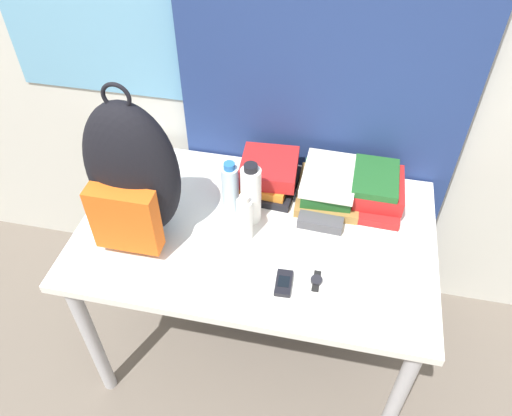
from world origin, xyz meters
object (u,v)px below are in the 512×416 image
(book_stack_right, at_px, (376,189))
(sports_bottle, at_px, (251,194))
(water_bottle, at_px, (230,188))
(backpack, at_px, (132,176))
(sunscreen_bottle, at_px, (245,218))
(cell_phone, at_px, (284,283))
(wristwatch, at_px, (316,281))
(book_stack_left, at_px, (269,174))
(sunglasses_case, at_px, (320,223))
(book_stack_center, at_px, (328,185))

(book_stack_right, distance_m, sports_bottle, 0.45)
(water_bottle, xyz_separation_m, sports_bottle, (0.08, -0.03, 0.02))
(backpack, distance_m, sunscreen_bottle, 0.37)
(cell_phone, bearing_deg, sunscreen_bottle, 132.99)
(book_stack_right, height_order, sunscreen_bottle, sunscreen_bottle)
(sports_bottle, relative_size, cell_phone, 2.46)
(book_stack_right, relative_size, sports_bottle, 1.15)
(backpack, xyz_separation_m, wristwatch, (0.59, -0.09, -0.23))
(sunscreen_bottle, bearing_deg, book_stack_left, 83.54)
(sunglasses_case, bearing_deg, sunscreen_bottle, -157.72)
(backpack, height_order, sunglasses_case, backpack)
(book_stack_center, relative_size, book_stack_right, 0.99)
(book_stack_center, distance_m, sunglasses_case, 0.16)
(book_stack_right, relative_size, sunglasses_case, 1.78)
(book_stack_right, height_order, water_bottle, water_bottle)
(book_stack_left, distance_m, cell_phone, 0.45)
(book_stack_right, distance_m, cell_phone, 0.50)
(sunscreen_bottle, distance_m, sunglasses_case, 0.26)
(book_stack_right, distance_m, sunscreen_bottle, 0.49)
(book_stack_left, relative_size, wristwatch, 3.00)
(sunscreen_bottle, xyz_separation_m, cell_phone, (0.16, -0.17, -0.08))
(sports_bottle, bearing_deg, sunscreen_bottle, -91.25)
(backpack, bearing_deg, sunscreen_bottle, 7.07)
(cell_phone, bearing_deg, book_stack_right, 59.95)
(book_stack_center, relative_size, sports_bottle, 1.14)
(sunscreen_bottle, bearing_deg, book_stack_center, 46.04)
(backpack, relative_size, sports_bottle, 2.33)
(wristwatch, bearing_deg, water_bottle, 142.08)
(sunscreen_bottle, xyz_separation_m, sunglasses_case, (0.24, 0.10, -0.07))
(book_stack_center, xyz_separation_m, cell_phone, (-0.09, -0.42, -0.04))
(book_stack_right, height_order, sunglasses_case, book_stack_right)
(backpack, xyz_separation_m, book_stack_right, (0.75, 0.31, -0.18))
(book_stack_center, bearing_deg, cell_phone, -101.53)
(water_bottle, bearing_deg, sunglasses_case, -4.30)
(sunscreen_bottle, bearing_deg, water_bottle, 122.57)
(water_bottle, relative_size, cell_phone, 2.10)
(water_bottle, xyz_separation_m, wristwatch, (0.33, -0.26, -0.09))
(book_stack_center, distance_m, book_stack_right, 0.17)
(backpack, relative_size, water_bottle, 2.73)
(book_stack_left, distance_m, book_stack_center, 0.21)
(book_stack_right, distance_m, wristwatch, 0.43)
(backpack, relative_size, book_stack_right, 2.02)
(book_stack_right, xyz_separation_m, sunscreen_bottle, (-0.41, -0.26, 0.03))
(cell_phone, bearing_deg, water_bottle, 129.01)
(backpack, height_order, sports_bottle, backpack)
(book_stack_left, height_order, book_stack_center, book_stack_left)
(backpack, distance_m, book_stack_right, 0.83)
(sunscreen_bottle, bearing_deg, sunglasses_case, 22.28)
(book_stack_right, height_order, sports_bottle, sports_bottle)
(wristwatch, bearing_deg, book_stack_left, 119.40)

